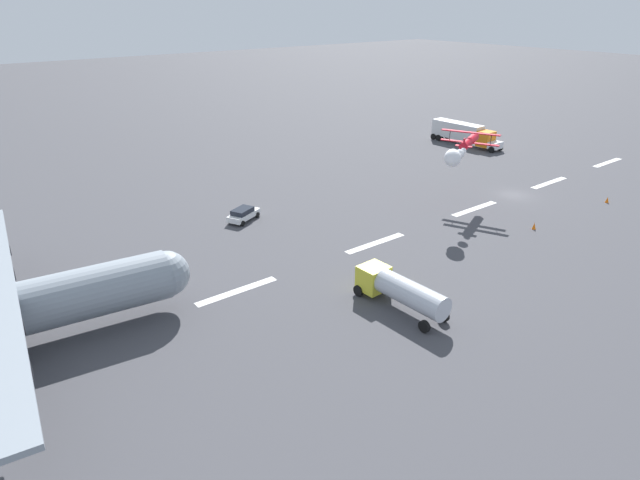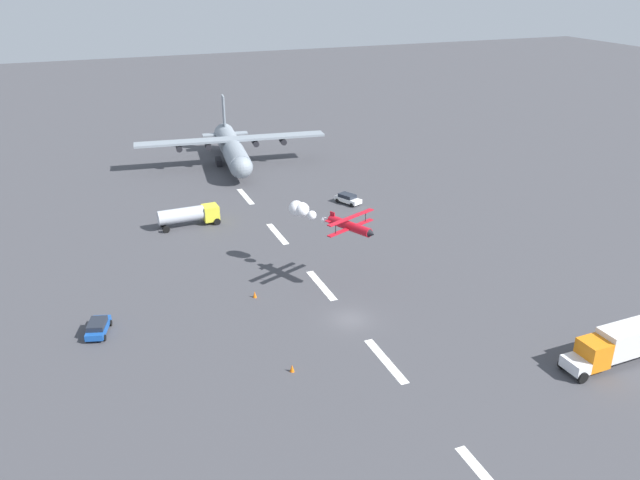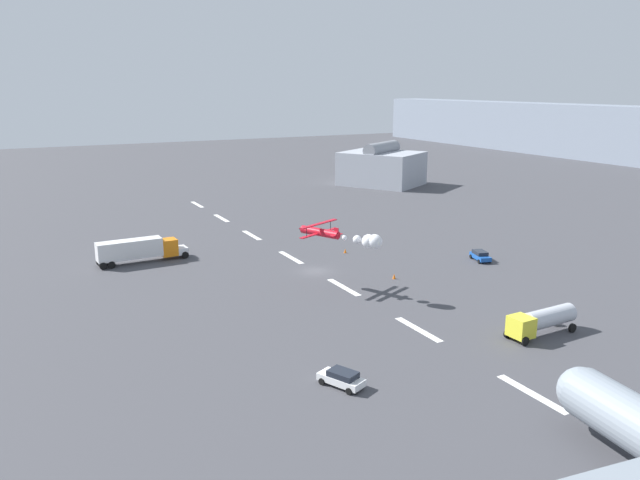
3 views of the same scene
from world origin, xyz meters
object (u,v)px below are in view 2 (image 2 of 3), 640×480
Objects in this scene: airport_staff_sedan at (98,327)px; traffic_cone_far at (255,294)px; stunt_biplane_red at (319,216)px; fuel_tanker_truck at (189,215)px; traffic_cone_near at (292,368)px; semi_truck_orange at (630,340)px; followme_car_yellow at (348,199)px; cargo_transport_plane at (233,149)px.

traffic_cone_far is at bearing -84.62° from airport_staff_sedan.
stunt_biplane_red is 12.06m from traffic_cone_far.
traffic_cone_near is (-39.72, -1.88, -1.36)m from fuel_tanker_truck.
fuel_tanker_truck is at bearing 33.46° from semi_truck_orange.
fuel_tanker_truck is 1.87× the size of followme_car_yellow.
fuel_tanker_truck is 1.95× the size of airport_staff_sedan.
stunt_biplane_red is at bearing 36.74° from semi_truck_orange.
fuel_tanker_truck reaches higher than followme_car_yellow.
airport_staff_sedan is 6.03× the size of traffic_cone_far.
cargo_transport_plane is at bearing -9.77° from traffic_cone_near.
semi_truck_orange is 52.90m from airport_staff_sedan.
semi_truck_orange is 39.29m from traffic_cone_far.
followme_car_yellow is 6.28× the size of traffic_cone_far.
semi_truck_orange is 59.45m from fuel_tanker_truck.
followme_car_yellow reaches higher than traffic_cone_far.
traffic_cone_near is (-18.25, 9.91, -7.34)m from stunt_biplane_red.
cargo_transport_plane is 2.57× the size of semi_truck_orange.
semi_truck_orange reaches higher than airport_staff_sedan.
traffic_cone_near is (-40.00, 23.34, -0.44)m from followme_car_yellow.
fuel_tanker_truck is at bearing 28.77° from stunt_biplane_red.
semi_truck_orange is at bearing -143.26° from stunt_biplane_red.
traffic_cone_far is (-24.69, 22.54, -0.44)m from followme_car_yellow.
semi_truck_orange is at bearing -116.45° from airport_staff_sedan.
traffic_cone_near is at bearing 72.27° from semi_truck_orange.
cargo_transport_plane is 47.13× the size of traffic_cone_near.
followme_car_yellow reaches higher than traffic_cone_near.
semi_truck_orange is 18.37× the size of traffic_cone_far.
traffic_cone_far is at bearing 107.92° from stunt_biplane_red.
airport_staff_sedan is at bearing 50.24° from traffic_cone_near.
traffic_cone_near and traffic_cone_far have the same top height.
semi_truck_orange reaches higher than fuel_tanker_truck.
airport_staff_sedan is at bearing 95.38° from traffic_cone_far.
airport_staff_sedan is at bearing 63.55° from semi_truck_orange.
traffic_cone_far is (25.18, 30.10, -1.74)m from semi_truck_orange.
followme_car_yellow is (0.28, -25.22, -0.93)m from fuel_tanker_truck.
semi_truck_orange is 2.92× the size of followme_car_yellow.
stunt_biplane_red reaches higher than traffic_cone_far.
stunt_biplane_red reaches higher than followme_car_yellow.
cargo_transport_plane reaches higher than fuel_tanker_truck.
fuel_tanker_truck is 25.24m from followme_car_yellow.
cargo_transport_plane reaches higher than airport_staff_sedan.
airport_staff_sedan is (-26.32, 39.79, -0.00)m from followme_car_yellow.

